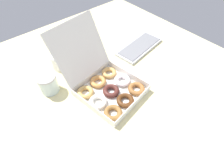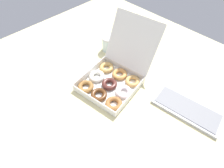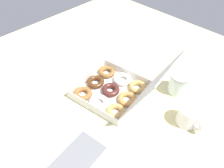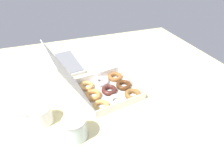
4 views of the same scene
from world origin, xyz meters
TOP-DOWN VIEW (x-y plane):
  - ground_plane at (0.00, 0.00)cm, footprint 180.00×180.00cm
  - donut_box at (2.70, 3.82)cm, footprint 37.81×48.53cm
  - keyboard at (44.57, 19.02)cm, footprint 37.61×19.93cm
  - coffee_mug at (-7.39, 38.99)cm, footprint 9.59×13.22cm
  - glass_jar at (-21.52, 24.94)cm, footprint 10.50×10.50cm
  - paper_napkin at (20.69, -27.50)cm, footprint 19.45×18.79cm

SIDE VIEW (x-z plane):
  - ground_plane at x=0.00cm, z-range -2.00..0.00cm
  - paper_napkin at x=20.69cm, z-range 0.00..0.15cm
  - keyboard at x=44.57cm, z-range -0.04..2.16cm
  - donut_box at x=2.70cm, z-range -12.69..20.11cm
  - coffee_mug at x=-7.39cm, z-range 0.12..9.27cm
  - glass_jar at x=-21.52cm, z-range 0.05..11.11cm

